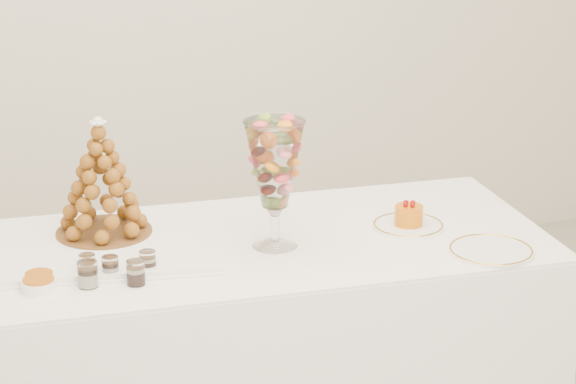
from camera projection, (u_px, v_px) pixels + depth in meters
name	position (u px, v px, depth m)	size (l,w,h in m)	color
buffet_table	(223.00, 358.00, 3.52)	(2.05, 0.89, 0.77)	white
lace_tray	(104.00, 246.00, 3.35)	(0.66, 0.49, 0.02)	white
macaron_vase	(275.00, 166.00, 3.31)	(0.18, 0.18, 0.39)	white
cake_plate	(408.00, 226.00, 3.53)	(0.23, 0.23, 0.01)	white
spare_plate	(491.00, 251.00, 3.33)	(0.26, 0.26, 0.01)	white
verrine_a	(87.00, 265.00, 3.17)	(0.05, 0.05, 0.06)	white
verrine_b	(110.00, 267.00, 3.15)	(0.05, 0.05, 0.06)	white
verrine_c	(148.00, 262.00, 3.19)	(0.05, 0.05, 0.06)	white
verrine_d	(88.00, 274.00, 3.09)	(0.06, 0.06, 0.07)	white
verrine_e	(136.00, 273.00, 3.11)	(0.05, 0.05, 0.07)	white
ramekin_back	(39.00, 279.00, 3.12)	(0.09, 0.09, 0.03)	white
ramekin_front	(39.00, 285.00, 3.07)	(0.10, 0.10, 0.03)	white
croquembouche	(101.00, 177.00, 3.37)	(0.29, 0.29, 0.37)	brown
mousse_cake	(409.00, 215.00, 3.52)	(0.09, 0.09, 0.08)	#D46909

